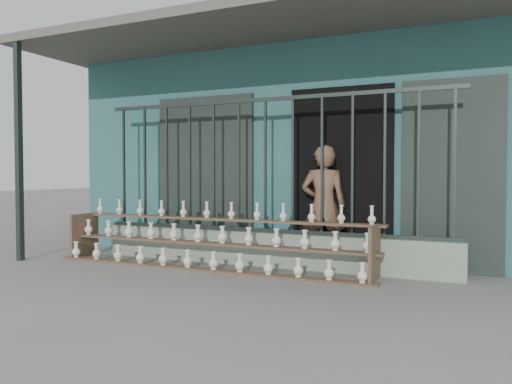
% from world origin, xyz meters
% --- Properties ---
extents(ground, '(60.00, 60.00, 0.00)m').
position_xyz_m(ground, '(0.00, 0.00, 0.00)').
color(ground, slate).
extents(workshop_building, '(7.40, 6.60, 3.21)m').
position_xyz_m(workshop_building, '(0.00, 4.23, 1.62)').
color(workshop_building, '#2E6161').
rests_on(workshop_building, ground).
extents(parapet_wall, '(5.00, 0.20, 0.45)m').
position_xyz_m(parapet_wall, '(0.00, 1.30, 0.23)').
color(parapet_wall, gray).
rests_on(parapet_wall, ground).
extents(security_fence, '(5.00, 0.04, 1.80)m').
position_xyz_m(security_fence, '(-0.00, 1.30, 1.35)').
color(security_fence, '#283330').
rests_on(security_fence, parapet_wall).
extents(shelf_rack, '(4.50, 0.68, 0.85)m').
position_xyz_m(shelf_rack, '(-0.62, 0.89, 0.36)').
color(shelf_rack, brown).
rests_on(shelf_rack, ground).
extents(elderly_woman, '(0.66, 0.52, 1.61)m').
position_xyz_m(elderly_woman, '(0.72, 1.58, 0.80)').
color(elderly_woman, brown).
rests_on(elderly_woman, ground).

